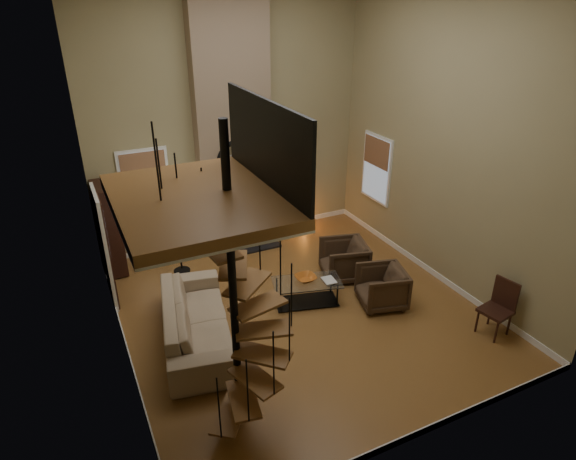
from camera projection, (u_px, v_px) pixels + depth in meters
name	position (u px, v px, depth m)	size (l,w,h in m)	color
ground	(298.00, 308.00, 8.95)	(6.00, 6.50, 0.01)	#A67035
back_wall	(229.00, 119.00, 10.37)	(6.00, 0.02, 5.50)	#9B8F64
front_wall	(440.00, 252.00, 5.11)	(6.00, 0.02, 5.50)	#9B8F64
left_wall	(99.00, 194.00, 6.57)	(0.02, 6.50, 5.50)	#9B8F64
right_wall	(447.00, 140.00, 8.91)	(0.02, 6.50, 5.50)	#9B8F64
baseboard_back	(236.00, 234.00, 11.54)	(6.00, 0.02, 0.12)	white
baseboard_front	(411.00, 436.00, 6.30)	(6.00, 0.02, 0.12)	white
baseboard_left	(128.00, 352.00, 7.75)	(0.02, 6.50, 0.12)	white
baseboard_right	(428.00, 269.00, 10.09)	(0.02, 6.50, 0.12)	white
chimney_breast	(232.00, 121.00, 10.22)	(1.60, 0.38, 5.50)	#8A725A
hearth	(246.00, 247.00, 11.02)	(1.50, 0.60, 0.04)	black
firebox	(240.00, 221.00, 11.02)	(0.95, 0.02, 0.72)	black
mantel	(241.00, 197.00, 10.69)	(1.70, 0.18, 0.06)	white
mirror_frame	(238.00, 161.00, 10.39)	(0.94, 0.94, 0.10)	black
mirror_disc	(238.00, 161.00, 10.40)	(0.80, 0.80, 0.01)	white
vase_left	(215.00, 194.00, 10.44)	(0.24, 0.24, 0.25)	black
vase_right	(265.00, 186.00, 10.90)	(0.20, 0.20, 0.21)	#1A555B
window_back	(145.00, 184.00, 10.10)	(1.02, 0.06, 1.52)	white
window_right	(376.00, 168.00, 11.01)	(0.06, 1.02, 1.52)	white
entry_door	(105.00, 248.00, 8.79)	(0.10, 1.05, 2.16)	white
loft	(205.00, 193.00, 5.27)	(1.70, 2.20, 1.09)	brown
spiral_stair	(235.00, 300.00, 6.02)	(1.47, 1.47, 4.06)	black
hutch	(109.00, 228.00, 9.75)	(0.39, 0.83, 1.85)	#331811
sofa	(195.00, 319.00, 7.97)	(2.59, 1.01, 0.76)	tan
armchair_near	(348.00, 260.00, 9.83)	(0.84, 0.87, 0.79)	#45301F
armchair_far	(386.00, 287.00, 8.92)	(0.79, 0.81, 0.74)	#45301F
coffee_table	(307.00, 289.00, 8.97)	(1.35, 0.92, 0.46)	silver
bowl	(306.00, 278.00, 8.92)	(0.38, 0.38, 0.09)	#C56822
book	(328.00, 281.00, 8.91)	(0.21, 0.29, 0.03)	gray
floor_lamp	(175.00, 208.00, 9.49)	(0.37, 0.37, 1.70)	black
accent_lamp	(304.00, 219.00, 11.84)	(0.15, 0.15, 0.52)	orange
side_chair	(500.00, 305.00, 8.11)	(0.53, 0.53, 0.97)	#331811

